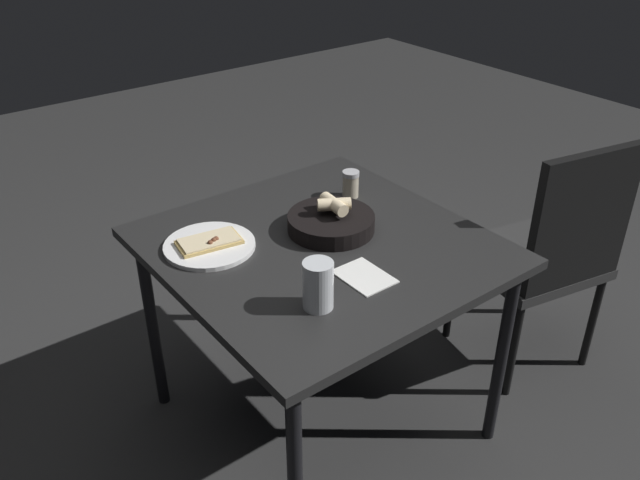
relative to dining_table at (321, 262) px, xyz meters
name	(u,v)px	position (x,y,z in m)	size (l,w,h in m)	color
ground	(321,417)	(0.00, 0.00, -0.66)	(8.00, 8.00, 0.00)	#2D2D2D
dining_table	(321,262)	(0.00, 0.00, 0.00)	(0.96, 0.93, 0.72)	black
pizza_plate	(209,245)	(-0.18, -0.28, 0.08)	(0.27, 0.27, 0.04)	white
bread_basket	(331,221)	(-0.04, 0.07, 0.10)	(0.27, 0.27, 0.11)	black
beer_glass	(318,288)	(0.25, -0.20, 0.12)	(0.08, 0.08, 0.13)	silver
pepper_shaker	(351,185)	(-0.19, 0.27, 0.11)	(0.06, 0.06, 0.09)	#BFB299
napkin	(364,276)	(0.22, -0.02, 0.07)	(0.16, 0.12, 0.00)	white
chair_near	(550,248)	(0.26, 0.83, -0.13)	(0.52, 0.52, 0.94)	#2D2D2D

